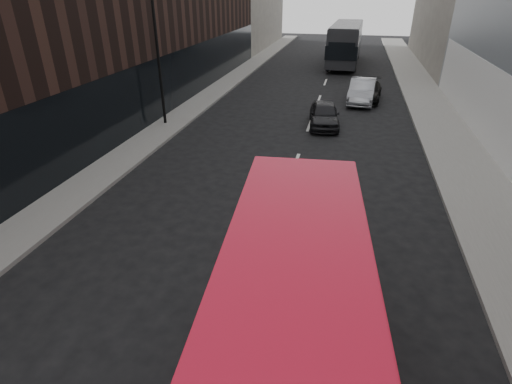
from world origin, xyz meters
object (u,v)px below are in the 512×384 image
Objects in this scene: car_c at (368,91)px; car_a at (324,114)px; car_b at (362,91)px; street_lamp at (159,51)px; grey_bus at (346,43)px.

car_a is at bearing -105.46° from car_c.
car_b is 0.83m from car_c.
street_lamp is 14.14m from car_b.
car_c is at bearing 36.94° from street_lamp.
car_b is (2.14, 6.00, 0.09)m from car_a.
car_a is 7.17m from car_c.
car_b reaches higher than car_c.
street_lamp reaches higher than car_a.
car_c is at bearing 63.62° from car_b.
grey_bus is at bearing 100.69° from car_b.
car_b is 1.08× the size of car_c.
street_lamp is 0.57× the size of grey_bus.
car_b is (1.77, -15.21, -1.33)m from grey_bus.
car_a is at bearing 12.51° from street_lamp.
street_lamp is at bearing -110.29° from grey_bus.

